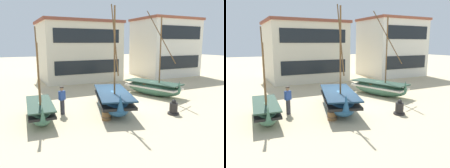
% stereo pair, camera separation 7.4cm
% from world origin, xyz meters
% --- Properties ---
extents(ground_plane, '(120.00, 120.00, 0.00)m').
position_xyz_m(ground_plane, '(0.00, 0.00, 0.00)').
color(ground_plane, '#CCB78E').
extents(fishing_boat_near_left, '(1.63, 4.04, 5.08)m').
position_xyz_m(fishing_boat_near_left, '(-5.10, -0.32, 0.56)').
color(fishing_boat_near_left, '#427056').
rests_on(fishing_boat_near_left, ground).
extents(fishing_boat_centre_large, '(3.39, 5.59, 6.57)m').
position_xyz_m(fishing_boat_centre_large, '(-0.66, -0.44, 0.68)').
color(fishing_boat_centre_large, '#23517A').
rests_on(fishing_boat_centre_large, ground).
extents(fishing_boat_far_right, '(3.13, 5.10, 6.74)m').
position_xyz_m(fishing_boat_far_right, '(4.15, 1.82, 0.63)').
color(fishing_boat_far_right, '#427056').
rests_on(fishing_boat_far_right, ground).
extents(fisherman_by_hull, '(0.42, 0.34, 1.68)m').
position_xyz_m(fisherman_by_hull, '(-3.73, 0.18, 0.83)').
color(fisherman_by_hull, '#33333D').
rests_on(fisherman_by_hull, ground).
extents(capstan_winch, '(0.69, 0.69, 0.91)m').
position_xyz_m(capstan_winch, '(2.24, -2.80, 0.35)').
color(capstan_winch, black).
rests_on(capstan_winch, ground).
extents(wooden_barrel, '(0.56, 0.56, 0.70)m').
position_xyz_m(wooden_barrel, '(-1.81, -1.94, 0.35)').
color(wooden_barrel, brown).
rests_on(wooden_barrel, ground).
extents(harbor_building_main, '(8.76, 7.09, 6.66)m').
position_xyz_m(harbor_building_main, '(1.29, 12.49, 3.34)').
color(harbor_building_main, beige).
rests_on(harbor_building_main, ground).
extents(harbor_building_annex, '(7.51, 6.19, 7.31)m').
position_xyz_m(harbor_building_annex, '(12.62, 10.79, 3.67)').
color(harbor_building_annex, silver).
rests_on(harbor_building_annex, ground).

